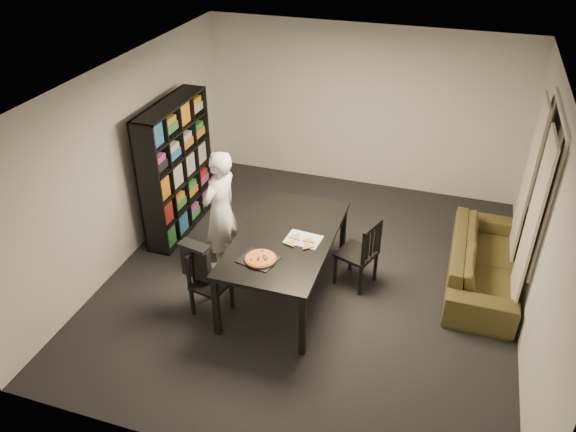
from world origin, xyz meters
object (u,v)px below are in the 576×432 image
(dining_table, at_px, (285,242))
(chair_left, at_px, (205,277))
(bookshelf, at_px, (177,168))
(baking_tray, at_px, (258,260))
(person, at_px, (220,211))
(chair_right, at_px, (363,250))
(sofa, at_px, (483,262))
(pepperoni_pizza, at_px, (261,259))

(dining_table, bearing_deg, chair_left, -143.05)
(bookshelf, bearing_deg, chair_left, -54.30)
(bookshelf, height_order, baking_tray, bookshelf)
(baking_tray, bearing_deg, person, 134.27)
(chair_right, xyz_separation_m, sofa, (1.44, 0.52, -0.22))
(bookshelf, xyz_separation_m, sofa, (4.21, -0.02, -0.65))
(baking_tray, relative_size, sofa, 0.19)
(chair_left, height_order, pepperoni_pizza, pepperoni_pizza)
(bookshelf, height_order, chair_right, bookshelf)
(chair_left, height_order, chair_right, chair_right)
(baking_tray, xyz_separation_m, sofa, (2.44, 1.49, -0.53))
(chair_left, relative_size, chair_right, 0.90)
(dining_table, distance_m, chair_right, 0.99)
(pepperoni_pizza, bearing_deg, baking_tray, 178.58)
(bookshelf, relative_size, dining_table, 0.96)
(baking_tray, bearing_deg, dining_table, 75.26)
(bookshelf, bearing_deg, sofa, -0.21)
(baking_tray, distance_m, pepperoni_pizza, 0.04)
(dining_table, bearing_deg, pepperoni_pizza, -101.57)
(baking_tray, bearing_deg, pepperoni_pizza, -1.42)
(dining_table, bearing_deg, person, 162.20)
(chair_left, relative_size, person, 0.51)
(person, xyz_separation_m, sofa, (3.26, 0.64, -0.51))
(bookshelf, distance_m, pepperoni_pizza, 2.35)
(person, relative_size, pepperoni_pizza, 4.66)
(person, distance_m, sofa, 3.37)
(bookshelf, relative_size, person, 1.16)
(baking_tray, xyz_separation_m, pepperoni_pizza, (0.03, -0.00, 0.02))
(chair_left, distance_m, person, 0.98)
(chair_left, relative_size, pepperoni_pizza, 2.38)
(chair_left, bearing_deg, dining_table, -41.49)
(dining_table, xyz_separation_m, chair_right, (0.86, 0.43, -0.23))
(bookshelf, distance_m, chair_left, 1.98)
(person, height_order, sofa, person)
(bookshelf, xyz_separation_m, chair_right, (2.77, -0.54, -0.43))
(person, bearing_deg, dining_table, 87.09)
(chair_left, relative_size, baking_tray, 2.08)
(chair_left, distance_m, chair_right, 1.94)
(chair_left, height_order, person, person)
(bookshelf, relative_size, baking_tray, 4.75)
(chair_right, relative_size, pepperoni_pizza, 2.63)
(chair_left, distance_m, sofa, 3.46)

